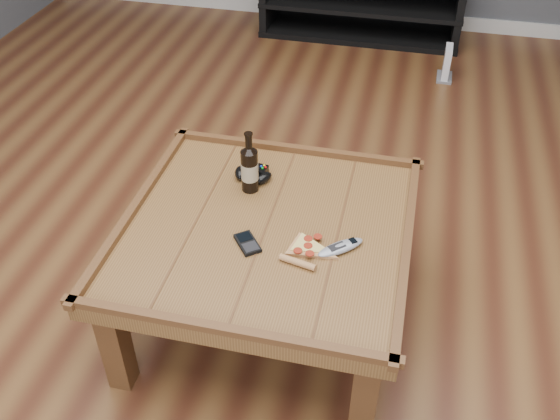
% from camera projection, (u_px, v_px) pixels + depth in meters
% --- Properties ---
extents(ground, '(6.00, 6.00, 0.00)m').
position_uv_depth(ground, '(268.00, 313.00, 2.46)').
color(ground, '#462214').
rests_on(ground, ground).
extents(baseboard, '(5.00, 0.02, 0.10)m').
position_uv_depth(baseboard, '(364.00, 15.00, 4.69)').
color(baseboard, silver).
rests_on(baseboard, ground).
extents(coffee_table, '(1.03, 1.03, 0.48)m').
position_uv_depth(coffee_table, '(267.00, 239.00, 2.21)').
color(coffee_table, '#583819').
rests_on(coffee_table, ground).
extents(media_console, '(1.40, 0.45, 0.50)m').
position_uv_depth(media_console, '(362.00, 1.00, 4.38)').
color(media_console, black).
rests_on(media_console, ground).
extents(beer_bottle, '(0.06, 0.06, 0.25)m').
position_uv_depth(beer_bottle, '(250.00, 167.00, 2.28)').
color(beer_bottle, black).
rests_on(beer_bottle, coffee_table).
extents(game_controller, '(0.16, 0.12, 0.04)m').
position_uv_depth(game_controller, '(253.00, 173.00, 2.39)').
color(game_controller, black).
rests_on(game_controller, coffee_table).
extents(pizza_slice, '(0.18, 0.25, 0.02)m').
position_uv_depth(pizza_slice, '(307.00, 250.00, 2.07)').
color(pizza_slice, '#B37E4E').
rests_on(pizza_slice, coffee_table).
extents(smartphone, '(0.11, 0.12, 0.01)m').
position_uv_depth(smartphone, '(248.00, 243.00, 2.10)').
color(smartphone, black).
rests_on(smartphone, coffee_table).
extents(remote_control, '(0.17, 0.15, 0.02)m').
position_uv_depth(remote_control, '(341.00, 247.00, 2.07)').
color(remote_control, gray).
rests_on(remote_control, coffee_table).
extents(game_console, '(0.10, 0.17, 0.21)m').
position_uv_depth(game_console, '(447.00, 64.00, 3.94)').
color(game_console, slate).
rests_on(game_console, ground).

